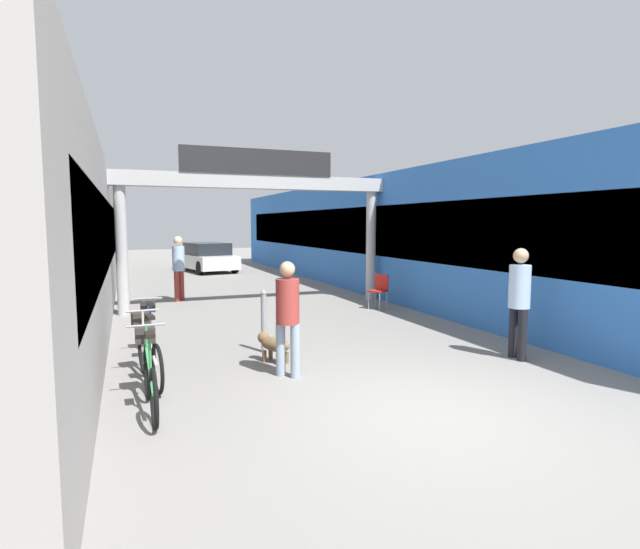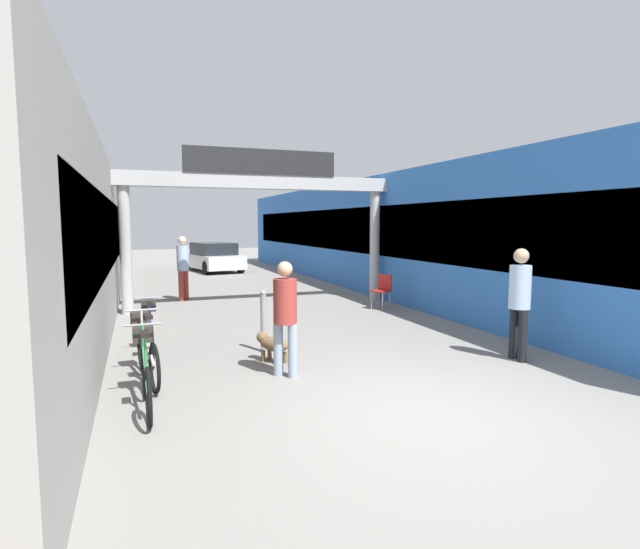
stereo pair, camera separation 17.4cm
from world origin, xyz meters
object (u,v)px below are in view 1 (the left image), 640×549
at_px(pedestrian_companion, 519,296).
at_px(bicycle_silver_second, 148,351).
at_px(pedestrian_with_dog, 288,311).
at_px(bollard_post_metal, 264,321).
at_px(cafe_chair_red_nearer, 379,288).
at_px(parked_car_white, 206,258).
at_px(bicycle_green_nearest, 149,373).
at_px(dog_on_leash, 273,344).
at_px(bicycle_blue_third, 150,333).
at_px(pedestrian_carrying_crate, 179,264).

bearing_deg(pedestrian_companion, bicycle_silver_second, 170.36).
xyz_separation_m(pedestrian_with_dog, bollard_post_metal, (0.03, 1.47, -0.41)).
relative_size(cafe_chair_red_nearer, parked_car_white, 0.21).
distance_m(pedestrian_with_dog, bicycle_green_nearest, 2.09).
height_order(dog_on_leash, bicycle_green_nearest, bicycle_green_nearest).
height_order(bicycle_silver_second, bollard_post_metal, bollard_post_metal).
bearing_deg(parked_car_white, pedestrian_companion, -81.73).
height_order(dog_on_leash, bollard_post_metal, bollard_post_metal).
bearing_deg(dog_on_leash, bollard_post_metal, 87.73).
xyz_separation_m(bollard_post_metal, cafe_chair_red_nearer, (3.95, 3.22, -0.01)).
relative_size(pedestrian_companion, dog_on_leash, 2.78).
bearing_deg(pedestrian_with_dog, bicycle_blue_third, 136.43).
height_order(pedestrian_carrying_crate, parked_car_white, pedestrian_carrying_crate).
relative_size(bicycle_green_nearest, parked_car_white, 0.40).
xyz_separation_m(dog_on_leash, bicycle_blue_third, (-1.82, 0.92, 0.15)).
bearing_deg(parked_car_white, pedestrian_carrying_crate, -103.35).
height_order(bicycle_green_nearest, bicycle_silver_second, same).
bearing_deg(bicycle_green_nearest, cafe_chair_red_nearer, 41.95).
relative_size(pedestrian_carrying_crate, bollard_post_metal, 1.71).
height_order(pedestrian_companion, bollard_post_metal, pedestrian_companion).
bearing_deg(pedestrian_companion, bicycle_blue_third, 158.67).
relative_size(pedestrian_with_dog, bicycle_blue_third, 0.99).
bearing_deg(bollard_post_metal, dog_on_leash, -92.27).
distance_m(bicycle_green_nearest, bicycle_blue_third, 2.35).
relative_size(dog_on_leash, bicycle_blue_third, 0.39).
xyz_separation_m(bicycle_blue_third, parked_car_white, (3.12, 14.90, 0.21)).
distance_m(cafe_chair_red_nearer, parked_car_white, 12.23).
relative_size(pedestrian_carrying_crate, dog_on_leash, 2.83).
bearing_deg(pedestrian_carrying_crate, pedestrian_with_dog, -84.53).
bearing_deg(bicycle_silver_second, parked_car_white, 78.76).
distance_m(dog_on_leash, bicycle_silver_second, 1.93).
relative_size(pedestrian_carrying_crate, parked_car_white, 0.43).
xyz_separation_m(dog_on_leash, bicycle_silver_second, (-1.90, -0.31, 0.15)).
height_order(pedestrian_companion, bicycle_green_nearest, pedestrian_companion).
bearing_deg(parked_car_white, cafe_chair_red_nearer, -77.37).
relative_size(bicycle_blue_third, parked_car_white, 0.40).
distance_m(dog_on_leash, bicycle_blue_third, 2.04).
height_order(pedestrian_carrying_crate, dog_on_leash, pedestrian_carrying_crate).
distance_m(pedestrian_companion, cafe_chair_red_nearer, 5.18).
distance_m(bicycle_blue_third, cafe_chair_red_nearer, 6.51).
bearing_deg(bicycle_silver_second, pedestrian_carrying_crate, 81.27).
bearing_deg(pedestrian_carrying_crate, bicycle_green_nearest, -97.79).
bearing_deg(bollard_post_metal, pedestrian_with_dog, -91.22).
bearing_deg(parked_car_white, pedestrian_with_dog, -94.50).
height_order(pedestrian_carrying_crate, bicycle_silver_second, pedestrian_carrying_crate).
xyz_separation_m(bicycle_silver_second, bollard_post_metal, (1.93, 0.97, 0.11)).
bearing_deg(bollard_post_metal, bicycle_green_nearest, -133.08).
distance_m(dog_on_leash, bollard_post_metal, 0.71).
distance_m(pedestrian_with_dog, dog_on_leash, 1.05).
relative_size(bicycle_silver_second, bicycle_blue_third, 0.99).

